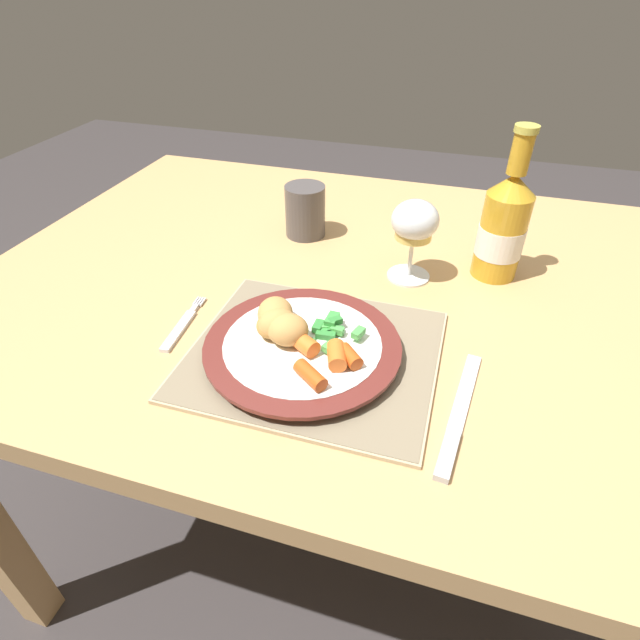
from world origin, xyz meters
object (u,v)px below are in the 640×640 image
table_knife (457,422)px  bottle (503,226)px  drinking_cup (305,210)px  dining_table (353,320)px  dinner_plate (303,347)px  fork (181,327)px  wine_glass (415,224)px

table_knife → bottle: bottle is taller
drinking_cup → table_knife: bearing=-51.7°
dining_table → dinner_plate: size_ratio=4.78×
fork → bottle: (0.44, 0.29, 0.09)m
fork → table_knife: size_ratio=0.62×
wine_glass → dining_table: bearing=-160.2°
fork → table_knife: (0.40, -0.07, 0.00)m
wine_glass → bottle: (0.14, 0.05, -0.01)m
dining_table → drinking_cup: bearing=135.4°
dinner_plate → fork: bearing=177.4°
wine_glass → dinner_plate: bearing=-113.0°
fork → wine_glass: wine_glass is taller
dinner_plate → bottle: 0.40m
table_knife → wine_glass: size_ratio=1.58×
dining_table → dinner_plate: 0.24m
dinner_plate → table_knife: size_ratio=1.23×
dinner_plate → table_knife: dinner_plate is taller
dinner_plate → drinking_cup: bearing=107.7°
fork → bottle: bottle is taller
wine_glass → bottle: bearing=20.8°
wine_glass → drinking_cup: bearing=155.7°
fork → wine_glass: bearing=39.0°
table_knife → drinking_cup: drinking_cup is taller
fork → drinking_cup: (0.08, 0.34, 0.05)m
dining_table → wine_glass: size_ratio=9.30×
dinner_plate → drinking_cup: (-0.11, 0.35, 0.03)m
drinking_cup → bottle: bearing=-7.4°
fork → wine_glass: 0.40m
dining_table → bottle: size_ratio=5.15×
dinner_plate → fork: dinner_plate is taller
dinner_plate → wine_glass: wine_glass is taller
dining_table → bottle: bearing=20.4°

